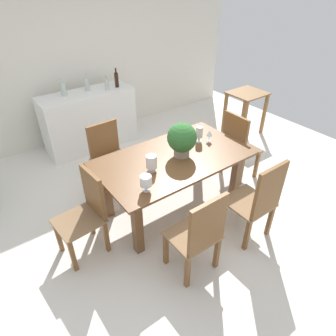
% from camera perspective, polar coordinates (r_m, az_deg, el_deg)
% --- Properties ---
extents(ground_plane, '(7.04, 7.04, 0.00)m').
position_cam_1_polar(ground_plane, '(3.98, 0.47, -6.93)').
color(ground_plane, silver).
extents(back_wall, '(6.40, 0.10, 2.60)m').
position_cam_1_polar(back_wall, '(5.47, -16.98, 18.94)').
color(back_wall, silver).
rests_on(back_wall, ground).
extents(dining_table, '(1.82, 1.04, 0.77)m').
position_cam_1_polar(dining_table, '(3.55, 1.08, 0.25)').
color(dining_table, brown).
rests_on(dining_table, ground).
extents(chair_foot_end, '(0.41, 0.47, 1.02)m').
position_cam_1_polar(chair_foot_end, '(4.28, 13.29, 4.52)').
color(chair_foot_end, brown).
rests_on(chair_foot_end, ground).
extents(chair_far_left, '(0.49, 0.43, 0.93)m').
position_cam_1_polar(chair_far_left, '(4.12, -11.52, 2.97)').
color(chair_far_left, brown).
rests_on(chair_far_left, ground).
extents(chair_head_end, '(0.50, 0.46, 0.97)m').
position_cam_1_polar(chair_head_end, '(3.21, -15.49, -7.92)').
color(chair_head_end, brown).
rests_on(chair_head_end, ground).
extents(chair_near_left, '(0.47, 0.42, 1.01)m').
position_cam_1_polar(chair_near_left, '(2.85, 6.16, -12.44)').
color(chair_near_left, brown).
rests_on(chair_near_left, ground).
extents(chair_near_right, '(0.47, 0.47, 1.04)m').
position_cam_1_polar(chair_near_right, '(3.31, 17.03, -5.83)').
color(chair_near_right, brown).
rests_on(chair_near_right, ground).
extents(flower_centerpiece, '(0.35, 0.35, 0.41)m').
position_cam_1_polar(flower_centerpiece, '(3.40, 2.72, 5.68)').
color(flower_centerpiece, gray).
rests_on(flower_centerpiece, dining_table).
extents(crystal_vase_left, '(0.12, 0.12, 0.19)m').
position_cam_1_polar(crystal_vase_left, '(3.18, -3.22, 1.16)').
color(crystal_vase_left, silver).
rests_on(crystal_vase_left, dining_table).
extents(crystal_vase_center_near, '(0.12, 0.12, 0.18)m').
position_cam_1_polar(crystal_vase_center_near, '(2.90, -4.31, -2.59)').
color(crystal_vase_center_near, silver).
rests_on(crystal_vase_center_near, dining_table).
extents(crystal_vase_right, '(0.09, 0.09, 0.21)m').
position_cam_1_polar(crystal_vase_right, '(3.76, 6.07, 6.76)').
color(crystal_vase_right, silver).
rests_on(crystal_vase_right, dining_table).
extents(wine_glass, '(0.08, 0.08, 0.15)m').
position_cam_1_polar(wine_glass, '(3.80, 8.02, 6.66)').
color(wine_glass, silver).
rests_on(wine_glass, dining_table).
extents(kitchen_counter, '(1.51, 0.54, 0.97)m').
position_cam_1_polar(kitchen_counter, '(5.21, -14.91, 8.91)').
color(kitchen_counter, white).
rests_on(kitchen_counter, ground).
extents(wine_bottle_dark, '(0.06, 0.06, 0.24)m').
position_cam_1_polar(wine_bottle_dark, '(5.05, -11.75, 15.64)').
color(wine_bottle_dark, '#B2BFB7').
rests_on(wine_bottle_dark, kitchen_counter).
extents(wine_bottle_clear, '(0.08, 0.08, 0.27)m').
position_cam_1_polar(wine_bottle_clear, '(5.07, -15.41, 15.41)').
color(wine_bottle_clear, '#B2BFB7').
rests_on(wine_bottle_clear, kitchen_counter).
extents(wine_bottle_green, '(0.08, 0.08, 0.28)m').
position_cam_1_polar(wine_bottle_green, '(4.95, -19.62, 14.23)').
color(wine_bottle_green, '#B2BFB7').
rests_on(wine_bottle_green, kitchen_counter).
extents(wine_bottle_amber, '(0.07, 0.07, 0.31)m').
position_cam_1_polar(wine_bottle_amber, '(5.14, -9.92, 16.50)').
color(wine_bottle_amber, black).
rests_on(wine_bottle_amber, kitchen_counter).
extents(side_table, '(0.62, 0.55, 0.78)m').
position_cam_1_polar(side_table, '(5.65, 14.85, 12.06)').
color(side_table, brown).
rests_on(side_table, ground).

